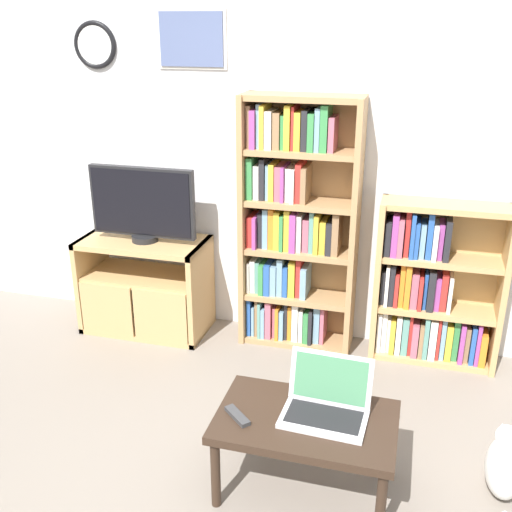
# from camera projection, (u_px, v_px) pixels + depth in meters

# --- Properties ---
(wall_back) EXTENTS (7.07, 0.09, 2.60)m
(wall_back) POSITION_uv_depth(u_px,v_px,m) (311.00, 148.00, 3.82)
(wall_back) COLOR silver
(wall_back) RESTS_ON ground_plane
(tv_stand) EXTENTS (0.87, 0.45, 0.67)m
(tv_stand) POSITION_uv_depth(u_px,v_px,m) (145.00, 285.00, 4.18)
(tv_stand) COLOR tan
(tv_stand) RESTS_ON ground_plane
(television) EXTENTS (0.73, 0.18, 0.51)m
(television) POSITION_uv_depth(u_px,v_px,m) (142.00, 204.00, 3.96)
(television) COLOR black
(television) RESTS_ON tv_stand
(bookshelf_tall) EXTENTS (0.75, 0.28, 1.66)m
(bookshelf_tall) POSITION_uv_depth(u_px,v_px,m) (293.00, 227.00, 3.86)
(bookshelf_tall) COLOR tan
(bookshelf_tall) RESTS_ON ground_plane
(bookshelf_short) EXTENTS (0.78, 0.27, 1.05)m
(bookshelf_short) POSITION_uv_depth(u_px,v_px,m) (430.00, 290.00, 3.77)
(bookshelf_short) COLOR tan
(bookshelf_short) RESTS_ON ground_plane
(coffee_table) EXTENTS (0.81, 0.50, 0.40)m
(coffee_table) POSITION_uv_depth(u_px,v_px,m) (306.00, 427.00, 2.71)
(coffee_table) COLOR #332319
(coffee_table) RESTS_ON ground_plane
(laptop) EXTENTS (0.39, 0.30, 0.26)m
(laptop) POSITION_uv_depth(u_px,v_px,m) (327.00, 402.00, 2.70)
(laptop) COLOR silver
(laptop) RESTS_ON coffee_table
(remote_near_laptop) EXTENTS (0.15, 0.14, 0.02)m
(remote_near_laptop) POSITION_uv_depth(u_px,v_px,m) (237.00, 416.00, 2.69)
(remote_near_laptop) COLOR #38383A
(remote_near_laptop) RESTS_ON coffee_table
(cat) EXTENTS (0.19, 0.55, 0.31)m
(cat) POSITION_uv_depth(u_px,v_px,m) (505.00, 465.00, 2.78)
(cat) COLOR white
(cat) RESTS_ON ground_plane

